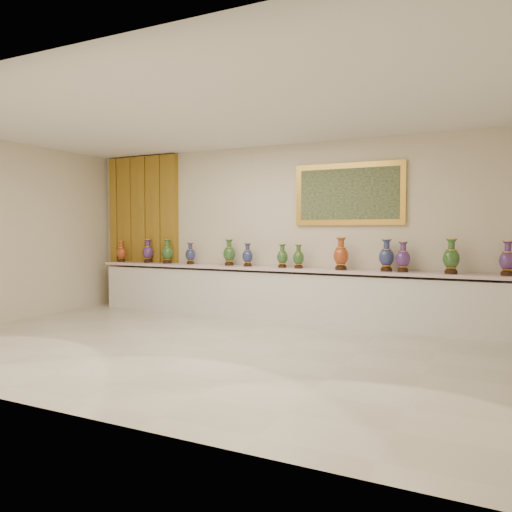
{
  "coord_description": "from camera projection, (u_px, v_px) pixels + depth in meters",
  "views": [
    {
      "loc": [
        3.37,
        -5.46,
        1.53
      ],
      "look_at": [
        -0.16,
        1.7,
        1.12
      ],
      "focal_mm": 35.0,
      "sensor_mm": 36.0,
      "label": 1
    }
  ],
  "objects": [
    {
      "name": "vase_4",
      "position": [
        229.0,
        254.0,
        8.89
      ],
      "size": [
        0.24,
        0.24,
        0.47
      ],
      "rotation": [
        0.0,
        0.0,
        -0.09
      ],
      "color": "#311C0D",
      "rests_on": "counter"
    },
    {
      "name": "vase_0",
      "position": [
        121.0,
        252.0,
        9.89
      ],
      "size": [
        0.19,
        0.19,
        0.42
      ],
      "rotation": [
        0.0,
        0.0,
        0.0
      ],
      "color": "#311C0D",
      "rests_on": "counter"
    },
    {
      "name": "vase_3",
      "position": [
        190.0,
        254.0,
        9.24
      ],
      "size": [
        0.23,
        0.23,
        0.4
      ],
      "rotation": [
        0.0,
        0.0,
        -0.28
      ],
      "color": "#311C0D",
      "rests_on": "counter"
    },
    {
      "name": "ground",
      "position": [
        209.0,
        348.0,
        6.46
      ],
      "size": [
        8.0,
        8.0,
        0.0
      ],
      "primitive_type": "plane",
      "color": "beige",
      "rests_on": "ground"
    },
    {
      "name": "vase_10",
      "position": [
        403.0,
        258.0,
        7.52
      ],
      "size": [
        0.26,
        0.26,
        0.46
      ],
      "rotation": [
        0.0,
        0.0,
        -0.25
      ],
      "color": "#311C0D",
      "rests_on": "counter"
    },
    {
      "name": "vase_2",
      "position": [
        167.0,
        252.0,
        9.46
      ],
      "size": [
        0.27,
        0.27,
        0.46
      ],
      "rotation": [
        0.0,
        0.0,
        -0.35
      ],
      "color": "#311C0D",
      "rests_on": "counter"
    },
    {
      "name": "label_card",
      "position": [
        195.0,
        265.0,
        9.03
      ],
      "size": [
        0.1,
        0.06,
        0.0
      ],
      "primitive_type": "cube",
      "color": "white",
      "rests_on": "counter"
    },
    {
      "name": "vase_1",
      "position": [
        148.0,
        252.0,
        9.69
      ],
      "size": [
        0.27,
        0.27,
        0.45
      ],
      "rotation": [
        0.0,
        0.0,
        0.34
      ],
      "color": "#311C0D",
      "rests_on": "counter"
    },
    {
      "name": "vase_9",
      "position": [
        386.0,
        257.0,
        7.65
      ],
      "size": [
        0.28,
        0.28,
        0.49
      ],
      "rotation": [
        0.0,
        0.0,
        -0.27
      ],
      "color": "#311C0D",
      "rests_on": "counter"
    },
    {
      "name": "vase_11",
      "position": [
        451.0,
        258.0,
        7.18
      ],
      "size": [
        0.28,
        0.28,
        0.51
      ],
      "rotation": [
        0.0,
        0.0,
        0.19
      ],
      "color": "#311C0D",
      "rests_on": "counter"
    },
    {
      "name": "vase_12",
      "position": [
        508.0,
        260.0,
        6.9
      ],
      "size": [
        0.27,
        0.27,
        0.49
      ],
      "rotation": [
        0.0,
        0.0,
        0.23
      ],
      "color": "#311C0D",
      "rests_on": "counter"
    },
    {
      "name": "vase_7",
      "position": [
        299.0,
        258.0,
        8.24
      ],
      "size": [
        0.24,
        0.24,
        0.4
      ],
      "rotation": [
        0.0,
        0.0,
        0.36
      ],
      "color": "#311C0D",
      "rests_on": "counter"
    },
    {
      "name": "vase_5",
      "position": [
        248.0,
        256.0,
        8.68
      ],
      "size": [
        0.23,
        0.23,
        0.4
      ],
      "rotation": [
        0.0,
        0.0,
        -0.29
      ],
      "color": "#311C0D",
      "rests_on": "counter"
    },
    {
      "name": "vase_8",
      "position": [
        341.0,
        255.0,
        7.9
      ],
      "size": [
        0.24,
        0.24,
        0.52
      ],
      "rotation": [
        0.0,
        0.0,
        -0.01
      ],
      "color": "#311C0D",
      "rests_on": "counter"
    },
    {
      "name": "room",
      "position": [
        171.0,
        227.0,
        9.61
      ],
      "size": [
        8.0,
        8.0,
        8.0
      ],
      "color": "beige",
      "rests_on": "ground"
    },
    {
      "name": "vase_6",
      "position": [
        282.0,
        257.0,
        8.38
      ],
      "size": [
        0.2,
        0.2,
        0.4
      ],
      "rotation": [
        0.0,
        0.0,
        0.09
      ],
      "color": "#311C0D",
      "rests_on": "counter"
    },
    {
      "name": "counter",
      "position": [
        279.0,
        294.0,
        8.47
      ],
      "size": [
        7.28,
        0.48,
        0.9
      ],
      "color": "white",
      "rests_on": "ground"
    }
  ]
}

